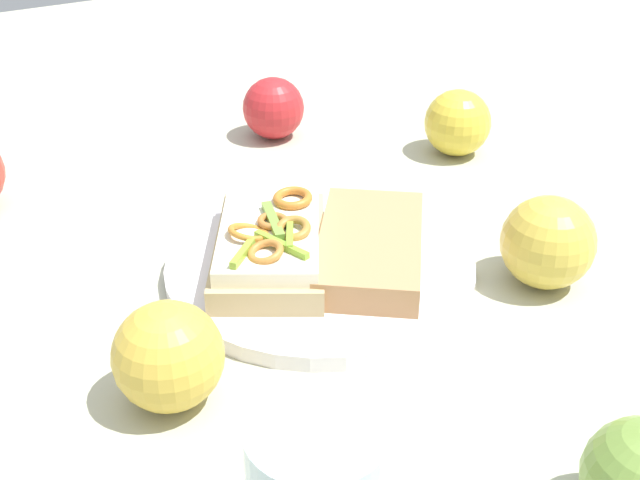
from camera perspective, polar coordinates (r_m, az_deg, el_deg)
ground_plane at (r=0.70m, az=-0.00°, el=-2.38°), size 2.00×2.00×0.00m
plate at (r=0.69m, az=-0.00°, el=-1.91°), size 0.26×0.26×0.01m
sandwich at (r=0.68m, az=-3.49°, el=-0.16°), size 0.19×0.16×0.05m
bread_slice_side at (r=0.68m, az=3.51°, el=-0.51°), size 0.18×0.16×0.03m
apple_0 at (r=0.94m, az=-3.28°, el=9.19°), size 0.09×0.09×0.07m
apple_2 at (r=0.91m, az=9.60°, el=8.08°), size 0.09×0.09×0.07m
apple_4 at (r=0.55m, az=-10.56°, el=-7.98°), size 0.11×0.11×0.08m
apple_5 at (r=0.69m, az=15.64°, el=-0.16°), size 0.11×0.11×0.08m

